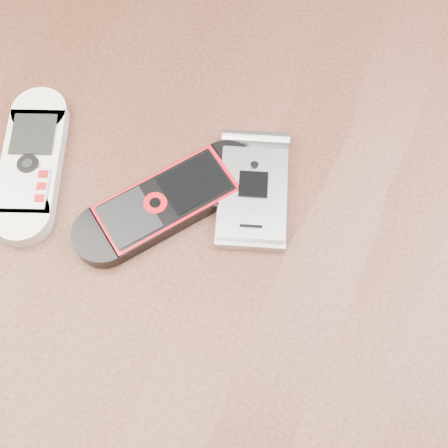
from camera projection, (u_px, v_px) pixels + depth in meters
The scene contains 5 objects.
ground at pixel (222, 394), 1.16m from camera, with size 4.00×4.00×0.00m, color #472B19.
table at pixel (219, 274), 0.57m from camera, with size 1.20×0.80×0.75m.
nokia_white at pixel (32, 163), 0.49m from camera, with size 0.05×0.14×0.02m, color silver.
nokia_black_red at pixel (167, 202), 0.48m from camera, with size 0.05×0.16×0.02m, color black.
motorola_razr at pixel (253, 192), 0.48m from camera, with size 0.05×0.10×0.02m, color #B5B5BA.
Camera 1 is at (0.08, -0.18, 1.19)m, focal length 50.00 mm.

